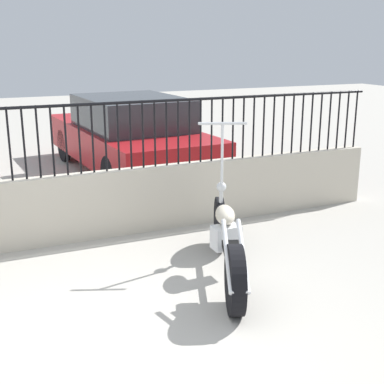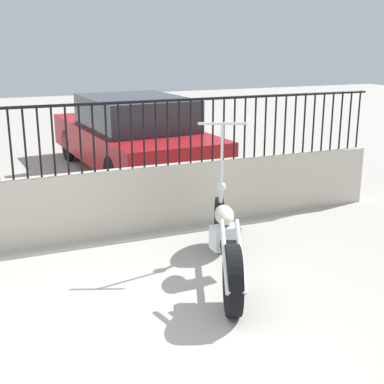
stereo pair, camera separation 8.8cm
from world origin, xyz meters
TOP-DOWN VIEW (x-y plane):
  - ground_plane at (0.00, 0.00)m, footprint 40.00×40.00m
  - low_wall at (0.00, 2.41)m, footprint 9.03×0.18m
  - fence_railing at (-0.00, 2.41)m, footprint 9.03×0.04m
  - motorcycle_black at (1.43, 0.64)m, footprint 0.94×2.04m
  - car_red at (1.95, 5.47)m, footprint 2.06×4.63m

SIDE VIEW (x-z plane):
  - ground_plane at x=0.00m, z-range 0.00..0.00m
  - motorcycle_black at x=1.43m, z-range -0.38..1.14m
  - low_wall at x=0.00m, z-range 0.00..0.82m
  - car_red at x=1.95m, z-range 0.00..1.38m
  - fence_railing at x=0.00m, z-range 0.94..1.77m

